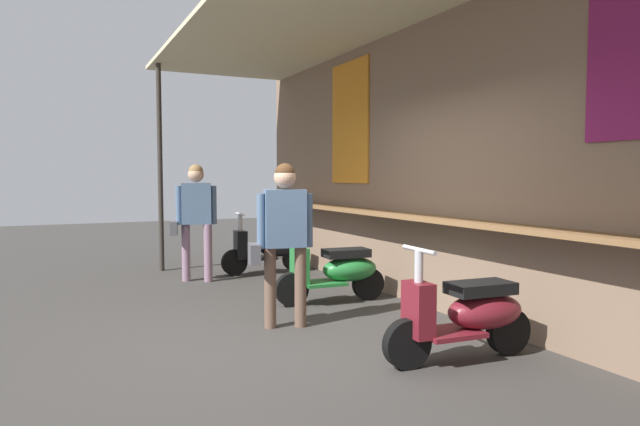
{
  "coord_description": "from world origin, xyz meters",
  "views": [
    {
      "loc": [
        4.8,
        -2.01,
        1.53
      ],
      "look_at": [
        -1.96,
        1.23,
        1.04
      ],
      "focal_mm": 31.37,
      "sensor_mm": 36.0,
      "label": 1
    }
  ],
  "objects_px": {
    "shopper_with_handbag": "(195,210)",
    "shopper_browsing": "(284,228)",
    "scooter_green": "(337,271)",
    "scooter_maroon": "(468,314)",
    "scooter_black": "(270,248)"
  },
  "relations": [
    {
      "from": "scooter_black",
      "to": "shopper_with_handbag",
      "type": "bearing_deg",
      "value": 12.42
    },
    {
      "from": "scooter_green",
      "to": "shopper_browsing",
      "type": "relative_size",
      "value": 0.84
    },
    {
      "from": "scooter_green",
      "to": "shopper_with_handbag",
      "type": "xyz_separation_m",
      "value": [
        -2.1,
        -1.23,
        0.66
      ]
    },
    {
      "from": "shopper_with_handbag",
      "to": "shopper_browsing",
      "type": "distance_m",
      "value": 2.88
    },
    {
      "from": "scooter_green",
      "to": "shopper_browsing",
      "type": "height_order",
      "value": "shopper_browsing"
    },
    {
      "from": "scooter_maroon",
      "to": "shopper_with_handbag",
      "type": "relative_size",
      "value": 0.82
    },
    {
      "from": "scooter_black",
      "to": "shopper_browsing",
      "type": "relative_size",
      "value": 0.84
    },
    {
      "from": "scooter_maroon",
      "to": "scooter_green",
      "type": "bearing_deg",
      "value": -85.99
    },
    {
      "from": "shopper_with_handbag",
      "to": "shopper_browsing",
      "type": "bearing_deg",
      "value": 17.79
    },
    {
      "from": "scooter_black",
      "to": "shopper_browsing",
      "type": "distance_m",
      "value": 3.3
    },
    {
      "from": "scooter_black",
      "to": "shopper_with_handbag",
      "type": "distance_m",
      "value": 1.41
    },
    {
      "from": "scooter_green",
      "to": "shopper_with_handbag",
      "type": "relative_size",
      "value": 0.82
    },
    {
      "from": "shopper_browsing",
      "to": "scooter_maroon",
      "type": "bearing_deg",
      "value": 43.77
    },
    {
      "from": "scooter_maroon",
      "to": "shopper_browsing",
      "type": "bearing_deg",
      "value": -53.92
    },
    {
      "from": "scooter_green",
      "to": "scooter_maroon",
      "type": "xyz_separation_m",
      "value": [
        2.37,
        0.0,
        0.0
      ]
    }
  ]
}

